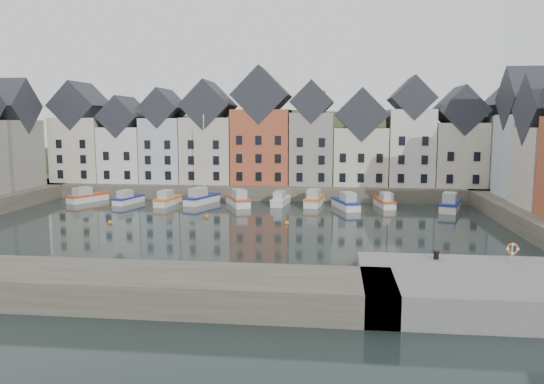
% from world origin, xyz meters
% --- Properties ---
extents(ground, '(260.00, 260.00, 0.00)m').
position_xyz_m(ground, '(0.00, 0.00, 0.00)').
color(ground, black).
rests_on(ground, ground).
extents(far_quay, '(90.00, 16.00, 2.00)m').
position_xyz_m(far_quay, '(0.00, 30.00, 1.00)').
color(far_quay, '#494538').
rests_on(far_quay, ground).
extents(near_quay, '(18.00, 10.00, 2.00)m').
position_xyz_m(near_quay, '(22.00, -20.00, 1.00)').
color(near_quay, '#60605E').
rests_on(near_quay, ground).
extents(near_wall, '(50.00, 6.00, 2.00)m').
position_xyz_m(near_wall, '(-10.00, -22.00, 1.00)').
color(near_wall, '#494538').
rests_on(near_wall, ground).
extents(hillside, '(153.60, 70.40, 64.00)m').
position_xyz_m(hillside, '(0.02, 56.00, -17.96)').
color(hillside, '#25361B').
rests_on(hillside, ground).
extents(far_terrace, '(72.37, 8.16, 17.78)m').
position_xyz_m(far_terrace, '(3.21, 28.00, 8.88)').
color(far_terrace, beige).
rests_on(far_terrace, far_quay).
extents(mooring_buoys, '(20.50, 5.50, 0.50)m').
position_xyz_m(mooring_buoys, '(-4.00, 5.33, 0.15)').
color(mooring_buoys, orange).
rests_on(mooring_buoys, ground).
extents(boat_a, '(4.38, 6.51, 2.41)m').
position_xyz_m(boat_a, '(-24.29, 18.54, 0.72)').
color(boat_a, silver).
rests_on(boat_a, ground).
extents(boat_b, '(2.98, 5.89, 2.17)m').
position_xyz_m(boat_b, '(-17.70, 17.57, 0.65)').
color(boat_b, silver).
rests_on(boat_b, ground).
extents(boat_c, '(2.66, 6.30, 2.34)m').
position_xyz_m(boat_c, '(-11.70, 17.07, 0.70)').
color(boat_c, silver).
rests_on(boat_c, ground).
extents(boat_d, '(4.21, 6.97, 12.75)m').
position_xyz_m(boat_d, '(-7.36, 18.73, 0.83)').
color(boat_d, silver).
rests_on(boat_d, ground).
extents(boat_e, '(4.61, 6.96, 2.57)m').
position_xyz_m(boat_e, '(-1.87, 17.59, 0.76)').
color(boat_e, silver).
rests_on(boat_e, ground).
extents(boat_f, '(2.49, 5.86, 2.18)m').
position_xyz_m(boat_f, '(3.87, 19.00, 0.65)').
color(boat_f, silver).
rests_on(boat_f, ground).
extents(boat_g, '(2.97, 6.91, 2.57)m').
position_xyz_m(boat_g, '(8.59, 19.17, 0.77)').
color(boat_g, silver).
rests_on(boat_g, ground).
extents(boat_h, '(3.96, 6.88, 2.52)m').
position_xyz_m(boat_h, '(12.86, 16.66, 0.75)').
color(boat_h, silver).
rests_on(boat_h, ground).
extents(boat_i, '(2.79, 6.15, 2.27)m').
position_xyz_m(boat_i, '(18.14, 18.71, 0.68)').
color(boat_i, silver).
rests_on(boat_i, ground).
extents(boat_j, '(4.16, 7.31, 2.68)m').
position_xyz_m(boat_j, '(26.29, 16.74, 0.80)').
color(boat_j, silver).
rests_on(boat_j, ground).
extents(mooring_bollard, '(0.48, 0.48, 0.56)m').
position_xyz_m(mooring_bollard, '(18.37, -16.50, 2.31)').
color(mooring_bollard, black).
rests_on(mooring_bollard, near_quay).
extents(life_ring_post, '(0.80, 0.17, 1.30)m').
position_xyz_m(life_ring_post, '(23.41, -16.54, 2.86)').
color(life_ring_post, gray).
rests_on(life_ring_post, near_quay).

